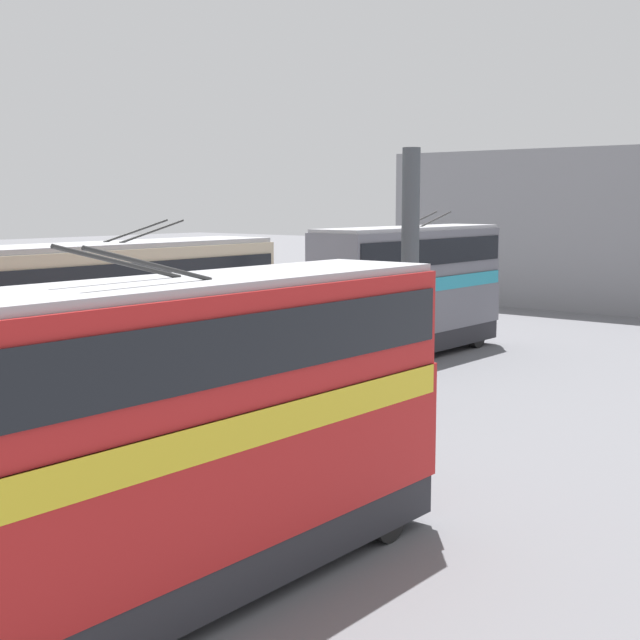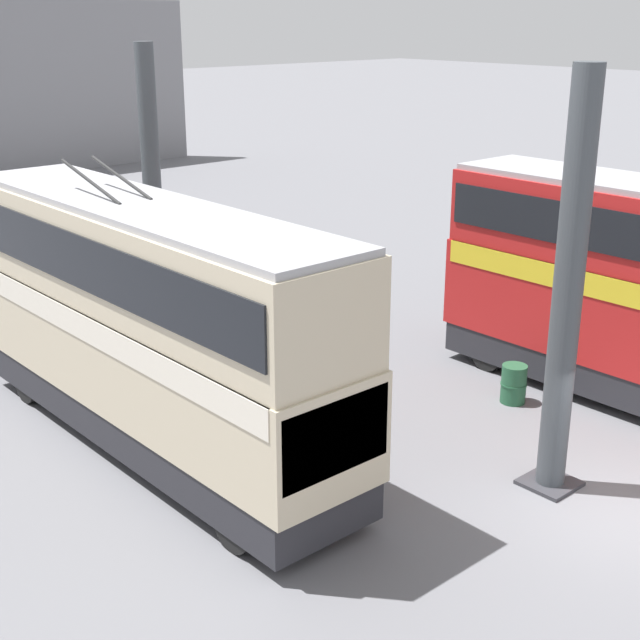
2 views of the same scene
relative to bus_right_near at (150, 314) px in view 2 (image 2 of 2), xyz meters
name	(u,v)px [view 2 (image 2 of 2)]	position (x,y,z in m)	size (l,w,h in m)	color
ground_plane	(625,518)	(-8.15, -4.88, -2.98)	(240.00, 240.00, 0.00)	slate
support_column_near	(567,297)	(-6.51, -4.88, 0.90)	(0.99, 0.99, 8.01)	#42474C
support_column_far	(152,187)	(7.81, -4.88, 0.90)	(0.99, 0.99, 8.01)	#42474C
bus_right_near	(150,314)	(0.00, 0.00, 0.00)	(11.28, 2.54, 5.87)	black
person_by_right_row	(268,391)	(-0.95, -2.24, -2.04)	(0.46, 0.47, 1.77)	#384251
person_aisle_midway	(264,351)	(1.02, -3.69, -2.04)	(0.47, 0.33, 1.78)	#384251
oil_drum	(514,384)	(-3.62, -7.53, -2.52)	(0.63, 0.63, 0.93)	#235638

